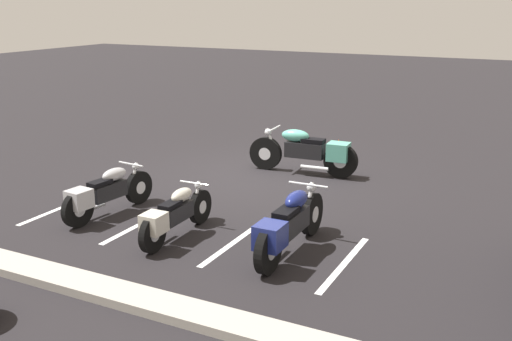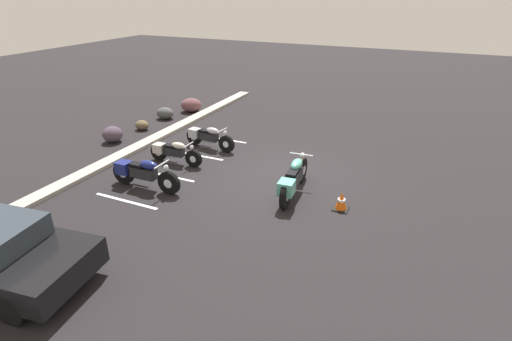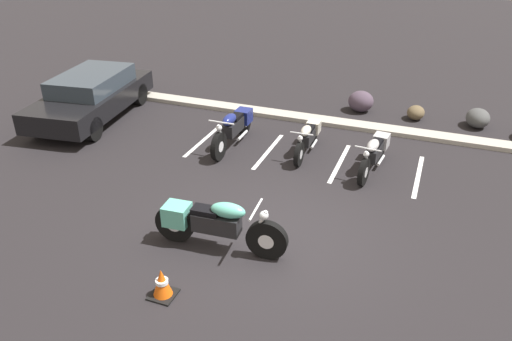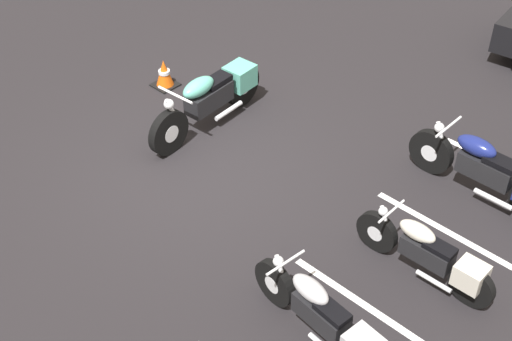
{
  "view_description": "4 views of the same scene",
  "coord_description": "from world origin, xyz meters",
  "px_view_note": "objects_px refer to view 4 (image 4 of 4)",
  "views": [
    {
      "loc": [
        -5.55,
        10.97,
        3.66
      ],
      "look_at": [
        -1.01,
        2.02,
        0.79
      ],
      "focal_mm": 42.0,
      "sensor_mm": 36.0,
      "label": 1
    },
    {
      "loc": [
        -10.33,
        -3.89,
        5.36
      ],
      "look_at": [
        -0.8,
        0.48,
        0.51
      ],
      "focal_mm": 28.0,
      "sensor_mm": 36.0,
      "label": 2
    },
    {
      "loc": [
        2.42,
        -7.17,
        5.4
      ],
      "look_at": [
        -0.86,
        1.35,
        0.53
      ],
      "focal_mm": 35.0,
      "sensor_mm": 36.0,
      "label": 3
    },
    {
      "loc": [
        5.5,
        6.3,
        6.75
      ],
      "look_at": [
        0.15,
        1.23,
        0.7
      ],
      "focal_mm": 50.0,
      "sensor_mm": 36.0,
      "label": 4
    }
  ],
  "objects_px": {
    "parked_bike_0": "(490,172)",
    "traffic_cone": "(164,74)",
    "parked_bike_2": "(325,318)",
    "motorcycle_teal_featured": "(212,97)",
    "parked_bike_1": "(431,255)"
  },
  "relations": [
    {
      "from": "parked_bike_0",
      "to": "traffic_cone",
      "type": "height_order",
      "value": "parked_bike_0"
    },
    {
      "from": "parked_bike_2",
      "to": "parked_bike_0",
      "type": "bearing_deg",
      "value": -85.3
    },
    {
      "from": "parked_bike_0",
      "to": "parked_bike_2",
      "type": "distance_m",
      "value": 3.53
    },
    {
      "from": "motorcycle_teal_featured",
      "to": "traffic_cone",
      "type": "height_order",
      "value": "motorcycle_teal_featured"
    },
    {
      "from": "motorcycle_teal_featured",
      "to": "parked_bike_1",
      "type": "relative_size",
      "value": 1.26
    },
    {
      "from": "parked_bike_2",
      "to": "traffic_cone",
      "type": "xyz_separation_m",
      "value": [
        -2.35,
        -5.47,
        -0.2
      ]
    },
    {
      "from": "parked_bike_1",
      "to": "traffic_cone",
      "type": "bearing_deg",
      "value": -7.66
    },
    {
      "from": "parked_bike_0",
      "to": "motorcycle_teal_featured",
      "type": "bearing_deg",
      "value": 18.22
    },
    {
      "from": "parked_bike_2",
      "to": "parked_bike_1",
      "type": "bearing_deg",
      "value": -94.97
    },
    {
      "from": "parked_bike_1",
      "to": "parked_bike_2",
      "type": "relative_size",
      "value": 0.95
    },
    {
      "from": "parked_bike_2",
      "to": "motorcycle_teal_featured",
      "type": "bearing_deg",
      "value": -22.04
    },
    {
      "from": "parked_bike_0",
      "to": "traffic_cone",
      "type": "bearing_deg",
      "value": 11.71
    },
    {
      "from": "parked_bike_1",
      "to": "traffic_cone",
      "type": "height_order",
      "value": "parked_bike_1"
    },
    {
      "from": "parked_bike_0",
      "to": "parked_bike_1",
      "type": "distance_m",
      "value": 1.88
    },
    {
      "from": "traffic_cone",
      "to": "parked_bike_1",
      "type": "bearing_deg",
      "value": 83.21
    }
  ]
}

